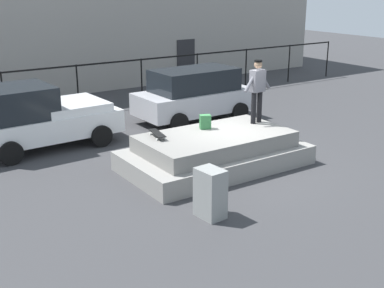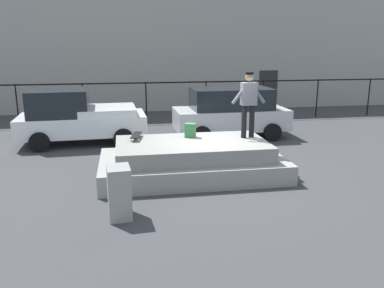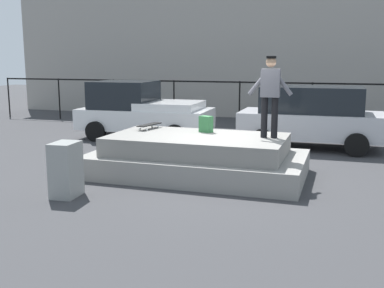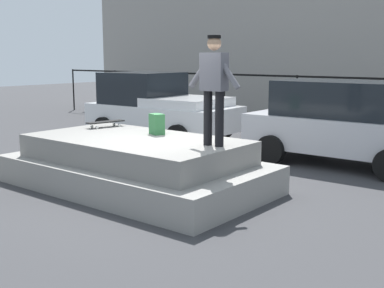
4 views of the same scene
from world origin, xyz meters
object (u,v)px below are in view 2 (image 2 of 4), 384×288
Objects in this scene: skateboarder at (249,100)px; car_silver_hatchback_mid at (231,111)px; backpack at (190,130)px; utility_box at (119,192)px; skateboard at (136,135)px; car_white_pickup_near at (78,117)px.

car_silver_hatchback_mid is (0.61, 3.95, -0.96)m from skateboarder.
backpack reaches higher than utility_box.
car_silver_hatchback_mid is (2.12, 3.65, -0.14)m from backpack.
skateboarder is 1.75m from backpack.
car_white_pickup_near is at bearing 117.32° from skateboard.
car_white_pickup_near is at bearing 97.61° from utility_box.
skateboard is 1.45m from backpack.
backpack is (1.45, -0.04, 0.09)m from skateboard.
backpack is (-1.51, 0.30, -0.82)m from skateboarder.
car_white_pickup_near reaches higher than skateboard.
skateboarder is 4.50m from utility_box.
skateboarder is 4.11m from car_silver_hatchback_mid.
skateboard is 2.17× the size of backpack.
car_silver_hatchback_mid is 7.68m from utility_box.
skateboard is at bearing 76.52° from utility_box.
car_silver_hatchback_mid is at bearing -0.23° from car_white_pickup_near.
skateboard is 5.08m from car_silver_hatchback_mid.
skateboarder reaches higher than skateboard.
car_silver_hatchback_mid reaches higher than skateboard.
skateboarder is at bearing 32.35° from utility_box.
utility_box is at bearing -143.01° from skateboarder.
car_white_pickup_near reaches higher than utility_box.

